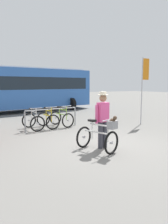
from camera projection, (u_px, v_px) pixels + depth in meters
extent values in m
plane|color=slate|center=(105.00, 145.00, 7.05)|extent=(80.00, 80.00, 0.00)
cylinder|color=#99999E|center=(25.00, 121.00, 9.04)|extent=(0.06, 0.06, 0.85)
cylinder|color=#99999E|center=(75.00, 116.00, 10.44)|extent=(0.06, 0.06, 0.85)
cylinder|color=#99999E|center=(52.00, 109.00, 9.68)|extent=(2.45, 0.23, 0.05)
torus|color=black|center=(29.00, 120.00, 9.86)|extent=(0.66, 0.10, 0.66)
cylinder|color=#B7B7BC|center=(29.00, 120.00, 9.86)|extent=(0.08, 0.07, 0.08)
torus|color=black|center=(38.00, 124.00, 9.01)|extent=(0.66, 0.10, 0.66)
cylinder|color=#B7B7BC|center=(38.00, 124.00, 9.01)|extent=(0.08, 0.07, 0.08)
cube|color=silver|center=(33.00, 117.00, 9.41)|extent=(0.08, 0.92, 0.04)
cube|color=silver|center=(33.00, 112.00, 9.34)|extent=(0.06, 0.61, 0.04)
cylinder|color=silver|center=(31.00, 115.00, 9.55)|extent=(0.03, 0.03, 0.55)
cube|color=black|center=(31.00, 109.00, 9.52)|extent=(0.13, 0.25, 0.06)
cylinder|color=silver|center=(36.00, 116.00, 9.07)|extent=(0.03, 0.03, 0.63)
cylinder|color=#B7B7BC|center=(36.00, 108.00, 9.04)|extent=(0.52, 0.05, 0.03)
torus|color=black|center=(43.00, 119.00, 10.26)|extent=(0.66, 0.10, 0.66)
cylinder|color=#B7B7BC|center=(43.00, 119.00, 10.26)|extent=(0.08, 0.06, 0.08)
torus|color=black|center=(53.00, 122.00, 9.41)|extent=(0.66, 0.10, 0.66)
cylinder|color=#B7B7BC|center=(53.00, 122.00, 9.41)|extent=(0.08, 0.06, 0.08)
cube|color=yellow|center=(48.00, 115.00, 9.81)|extent=(0.08, 0.92, 0.04)
cube|color=yellow|center=(48.00, 111.00, 9.74)|extent=(0.06, 0.61, 0.04)
cylinder|color=yellow|center=(46.00, 114.00, 9.95)|extent=(0.03, 0.03, 0.55)
cube|color=black|center=(46.00, 108.00, 9.92)|extent=(0.13, 0.24, 0.06)
cylinder|color=yellow|center=(52.00, 114.00, 9.48)|extent=(0.03, 0.03, 0.63)
cylinder|color=#B7B7BC|center=(51.00, 107.00, 9.44)|extent=(0.52, 0.05, 0.03)
torus|color=black|center=(56.00, 118.00, 10.63)|extent=(0.66, 0.18, 0.66)
cylinder|color=#B7B7BC|center=(56.00, 118.00, 10.63)|extent=(0.09, 0.07, 0.08)
torus|color=black|center=(68.00, 120.00, 9.85)|extent=(0.66, 0.18, 0.66)
cylinder|color=#B7B7BC|center=(68.00, 120.00, 9.85)|extent=(0.09, 0.07, 0.08)
cube|color=#9ED14C|center=(62.00, 114.00, 10.21)|extent=(0.18, 0.91, 0.04)
cube|color=#9ED14C|center=(62.00, 110.00, 10.14)|extent=(0.13, 0.61, 0.04)
cylinder|color=#9ED14C|center=(59.00, 113.00, 10.34)|extent=(0.03, 0.03, 0.55)
cube|color=black|center=(59.00, 107.00, 10.31)|extent=(0.16, 0.26, 0.06)
cylinder|color=#9ED14C|center=(66.00, 113.00, 9.90)|extent=(0.03, 0.03, 0.63)
cylinder|color=#B7B7BC|center=(66.00, 106.00, 9.86)|extent=(0.52, 0.11, 0.03)
torus|color=black|center=(84.00, 137.00, 6.77)|extent=(0.65, 0.26, 0.66)
cylinder|color=#B7B7BC|center=(84.00, 137.00, 6.77)|extent=(0.09, 0.08, 0.08)
torus|color=black|center=(111.00, 143.00, 6.10)|extent=(0.65, 0.26, 0.66)
cylinder|color=#B7B7BC|center=(111.00, 143.00, 6.10)|extent=(0.09, 0.08, 0.08)
cube|color=silver|center=(97.00, 132.00, 6.40)|extent=(0.32, 0.88, 0.04)
cube|color=silver|center=(98.00, 125.00, 6.34)|extent=(0.22, 0.59, 0.04)
cylinder|color=silver|center=(92.00, 130.00, 6.52)|extent=(0.03, 0.03, 0.55)
cube|color=black|center=(92.00, 121.00, 6.48)|extent=(0.19, 0.27, 0.06)
cylinder|color=silver|center=(108.00, 131.00, 6.14)|extent=(0.03, 0.03, 0.63)
cylinder|color=#B7B7BC|center=(108.00, 120.00, 6.10)|extent=(0.50, 0.19, 0.03)
cube|color=gray|center=(112.00, 125.00, 6.02)|extent=(0.31, 0.27, 0.22)
ellipsoid|color=#4C3828|center=(112.00, 121.00, 6.01)|extent=(0.22, 0.21, 0.16)
sphere|color=#4C3828|center=(115.00, 118.00, 5.94)|extent=(0.11, 0.11, 0.11)
cylinder|color=#383842|center=(100.00, 135.00, 6.67)|extent=(0.14, 0.14, 0.82)
cylinder|color=#383842|center=(105.00, 134.00, 6.77)|extent=(0.14, 0.14, 0.82)
cube|color=#E54C8C|center=(103.00, 112.00, 6.63)|extent=(0.35, 0.22, 0.58)
cylinder|color=#E54C8C|center=(97.00, 114.00, 6.53)|extent=(0.09, 0.09, 0.55)
cylinder|color=#E54C8C|center=(108.00, 113.00, 6.78)|extent=(0.09, 0.09, 0.55)
sphere|color=#9E7051|center=(103.00, 98.00, 6.58)|extent=(0.22, 0.22, 0.22)
cylinder|color=beige|center=(103.00, 95.00, 6.56)|extent=(0.32, 0.32, 0.02)
cylinder|color=beige|center=(103.00, 93.00, 6.56)|extent=(0.20, 0.20, 0.09)
cube|color=#3366B7|center=(24.00, 88.00, 15.57)|extent=(10.22, 3.62, 2.70)
cube|color=#19232D|center=(23.00, 83.00, 15.52)|extent=(9.43, 3.55, 0.84)
cube|color=silver|center=(23.00, 68.00, 15.39)|extent=(9.20, 3.26, 0.08)
cylinder|color=black|center=(72.00, 104.00, 16.70)|extent=(0.35, 0.92, 0.90)
cylinder|color=black|center=(55.00, 102.00, 18.67)|extent=(0.35, 0.92, 0.90)
cylinder|color=#B2B2B7|center=(142.00, 91.00, 10.51)|extent=(0.05, 0.05, 3.20)
cube|color=orange|center=(146.00, 69.00, 10.49)|extent=(0.40, 0.03, 1.00)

